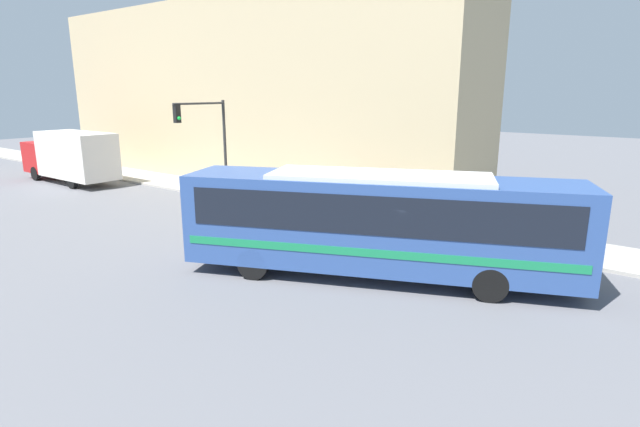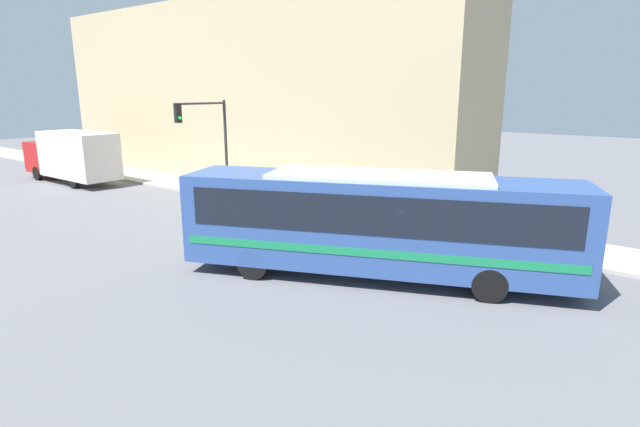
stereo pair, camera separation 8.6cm
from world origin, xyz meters
TOP-DOWN VIEW (x-y plane):
  - ground_plane at (0.00, 0.00)m, footprint 120.00×120.00m
  - sidewalk at (6.05, 20.00)m, footprint 3.10×70.00m
  - building_facade at (10.60, 16.88)m, footprint 6.00×31.76m
  - city_bus at (-0.36, 0.08)m, footprint 6.92×11.96m
  - delivery_truck at (2.29, 24.14)m, footprint 2.37×8.09m
  - fire_hydrant at (5.10, 4.30)m, footprint 0.27×0.36m
  - traffic_light_pole at (4.11, 13.04)m, footprint 3.28×0.35m
  - parking_meter at (5.10, 8.32)m, footprint 0.14×0.14m
  - pedestrian_near_corner at (6.63, 4.92)m, footprint 0.34×0.34m

SIDE VIEW (x-z plane):
  - ground_plane at x=0.00m, z-range 0.00..0.00m
  - sidewalk at x=6.05m, z-range 0.00..0.12m
  - fire_hydrant at x=5.10m, z-range 0.12..0.95m
  - parking_meter at x=5.10m, z-range 0.34..1.55m
  - pedestrian_near_corner at x=6.63m, z-range 0.14..1.81m
  - delivery_truck at x=2.29m, z-range 0.13..3.37m
  - city_bus at x=-0.36m, z-range 0.25..3.55m
  - traffic_light_pole at x=4.11m, z-range 1.09..6.21m
  - building_facade at x=10.60m, z-range 0.00..11.21m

